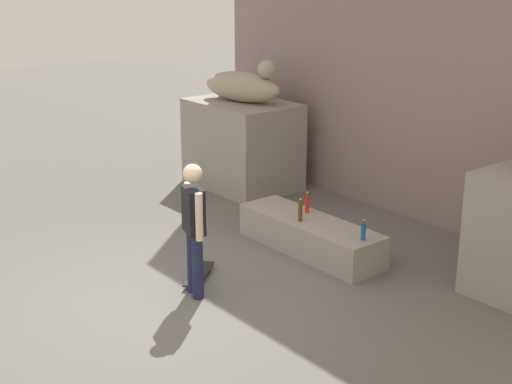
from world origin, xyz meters
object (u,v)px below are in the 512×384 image
Objects in this scene: statue_reclining_left at (244,86)px; bottle_blue at (363,232)px; skater at (194,224)px; bottle_brown at (300,212)px; skateboard at (199,274)px; bottle_red at (307,204)px.

statue_reclining_left is 4.38m from bottle_blue.
skater reaches higher than bottle_blue.
statue_reclining_left reaches higher than bottle_brown.
bottle_brown is (-1.04, -0.15, 0.02)m from bottle_blue.
bottle_brown reaches higher than bottle_blue.
statue_reclining_left is at bearing 155.69° from bottle_brown.
bottle_brown is at bearing 134.96° from skateboard.
bottle_red reaches higher than skateboard.
skater is at bearing -112.55° from bottle_blue.
skater is 2.27m from bottle_red.
bottle_blue is at bearing 8.34° from bottle_brown.
bottle_red is at bearing -32.78° from statue_reclining_left.
skater is 1.93m from bottle_brown.
skater reaches higher than bottle_brown.
statue_reclining_left is 6.01× the size of bottle_blue.
statue_reclining_left reaches higher than skater.
skater is 2.24m from bottle_blue.
bottle_blue is (1.24, -0.16, -0.01)m from bottle_red.
skater is at bearing -58.02° from statue_reclining_left.
skater is 2.23× the size of skateboard.
bottle_blue reaches higher than skateboard.
skater is at bearing -79.92° from bottle_red.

